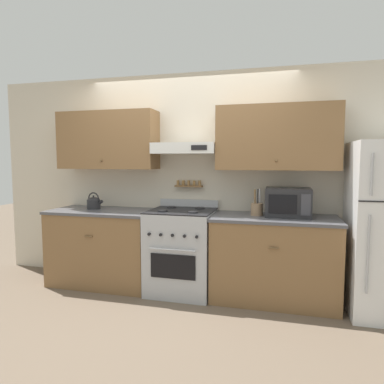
{
  "coord_description": "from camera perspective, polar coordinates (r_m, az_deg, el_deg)",
  "views": [
    {
      "loc": [
        1.08,
        -3.36,
        1.51
      ],
      "look_at": [
        0.13,
        0.28,
        1.16
      ],
      "focal_mm": 32.0,
      "sensor_mm": 36.0,
      "label": 1
    }
  ],
  "objects": [
    {
      "name": "utensil_crock",
      "position": [
        3.8,
        10.77,
        -2.76
      ],
      "size": [
        0.13,
        0.13,
        0.29
      ],
      "color": "#8E7051",
      "rests_on": "counter_right"
    },
    {
      "name": "ground_plane",
      "position": [
        3.84,
        -3.14,
        -17.87
      ],
      "size": [
        16.0,
        16.0,
        0.0
      ],
      "primitive_type": "plane",
      "color": "brown"
    },
    {
      "name": "wall_back",
      "position": [
        4.13,
        -0.36,
        4.48
      ],
      "size": [
        5.2,
        0.46,
        2.55
      ],
      "color": "beige",
      "rests_on": "ground_plane"
    },
    {
      "name": "microwave",
      "position": [
        3.8,
        15.71,
        -1.65
      ],
      "size": [
        0.47,
        0.37,
        0.3
      ],
      "color": "#232326",
      "rests_on": "counter_right"
    },
    {
      "name": "stove_range",
      "position": [
        3.98,
        -1.71,
        -9.74
      ],
      "size": [
        0.72,
        0.71,
        1.03
      ],
      "color": "#ADAFB5",
      "rests_on": "ground_plane"
    },
    {
      "name": "counter_right",
      "position": [
        3.85,
        13.5,
        -10.72
      ],
      "size": [
        1.33,
        0.68,
        0.91
      ],
      "color": "brown",
      "rests_on": "ground_plane"
    },
    {
      "name": "counter_left",
      "position": [
        4.38,
        -14.45,
        -8.79
      ],
      "size": [
        1.27,
        0.68,
        0.91
      ],
      "color": "brown",
      "rests_on": "ground_plane"
    },
    {
      "name": "tea_kettle",
      "position": [
        4.4,
        -16.05,
        -1.7
      ],
      "size": [
        0.21,
        0.16,
        0.2
      ],
      "color": "#232326",
      "rests_on": "counter_left"
    }
  ]
}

